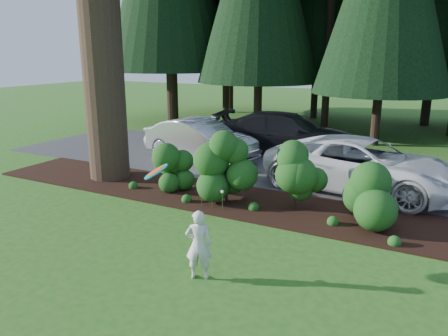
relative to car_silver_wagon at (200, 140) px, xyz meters
name	(u,v)px	position (x,y,z in m)	size (l,w,h in m)	color
ground	(168,248)	(3.27, -6.80, -0.77)	(80.00, 80.00, 0.00)	#27601B
mulch_bed	(237,200)	(3.27, -3.55, -0.74)	(16.00, 2.50, 0.05)	black
driveway	(290,166)	(3.27, 0.70, -0.75)	(22.00, 6.00, 0.03)	#38383A
shrub_row	(262,177)	(4.04, -3.66, 0.04)	(6.53, 1.60, 1.61)	#1F4B17
lily_cluster	(212,191)	(2.97, -4.40, -0.27)	(0.69, 0.09, 0.57)	#1F4B17
car_silver_wagon	(200,140)	(0.00, 0.00, 0.00)	(1.56, 4.49, 1.48)	silver
car_white_suv	(363,165)	(6.05, -1.13, 0.02)	(2.53, 5.48, 1.52)	white
car_dark_suv	(287,134)	(2.57, 2.24, 0.07)	(2.26, 5.57, 1.62)	black
child	(199,245)	(4.48, -7.56, -0.13)	(0.47, 0.31, 1.28)	silver
frisbee	(156,171)	(3.53, -7.45, 1.06)	(0.50, 0.48, 0.35)	teal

